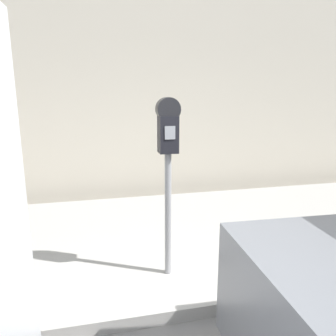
{
  "coord_description": "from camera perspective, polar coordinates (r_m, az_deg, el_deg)",
  "views": [
    {
      "loc": [
        -0.42,
        -1.3,
        1.74
      ],
      "look_at": [
        0.18,
        1.34,
        1.1
      ],
      "focal_mm": 35.0,
      "sensor_mm": 36.0,
      "label": 1
    }
  ],
  "objects": [
    {
      "name": "parking_meter",
      "position": [
        2.75,
        0.0,
        3.31
      ],
      "size": [
        0.19,
        0.15,
        1.58
      ],
      "color": "gray",
      "rests_on": "sidewalk"
    },
    {
      "name": "sidewalk",
      "position": [
        3.9,
        -5.55,
        -12.3
      ],
      "size": [
        24.0,
        2.8,
        0.11
      ],
      "color": "#9E9B96",
      "rests_on": "ground_plane"
    }
  ]
}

